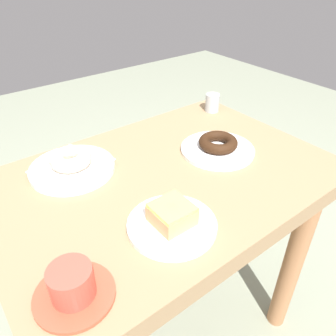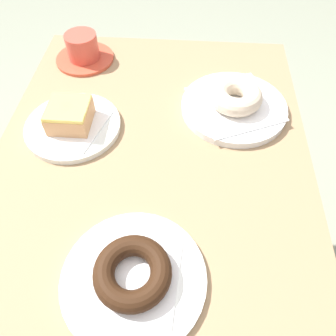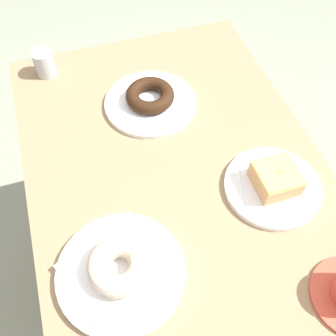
{
  "view_description": "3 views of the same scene",
  "coord_description": "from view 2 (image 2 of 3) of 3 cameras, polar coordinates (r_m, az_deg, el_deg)",
  "views": [
    {
      "loc": [
        0.43,
        0.57,
        1.27
      ],
      "look_at": [
        0.0,
        0.02,
        0.8
      ],
      "focal_mm": 35.24,
      "sensor_mm": 36.0,
      "label": 1
    },
    {
      "loc": [
        -0.36,
        -0.06,
        1.26
      ],
      "look_at": [
        -0.0,
        -0.04,
        0.79
      ],
      "focal_mm": 35.31,
      "sensor_mm": 36.0,
      "label": 2
    },
    {
      "loc": [
        0.45,
        -0.16,
        1.43
      ],
      "look_at": [
        0.02,
        -0.02,
        0.8
      ],
      "focal_mm": 41.7,
      "sensor_mm": 36.0,
      "label": 3
    }
  ],
  "objects": [
    {
      "name": "plate_sugar_ring",
      "position": [
        0.74,
        11.28,
        10.25
      ],
      "size": [
        0.23,
        0.23,
        0.02
      ],
      "primitive_type": "cylinder",
      "color": "white",
      "rests_on": "table"
    },
    {
      "name": "napkin_sugar_ring",
      "position": [
        0.73,
        11.39,
        10.79
      ],
      "size": [
        0.22,
        0.22,
        0.0
      ],
      "primitive_type": "cube",
      "rotation": [
        0.0,
        0.0,
        0.41
      ],
      "color": "white",
      "rests_on": "plate_sugar_ring"
    },
    {
      "name": "plate_glazed_square",
      "position": [
        0.71,
        -16.06,
        6.96
      ],
      "size": [
        0.19,
        0.19,
        0.01
      ],
      "primitive_type": "cylinder",
      "color": "white",
      "rests_on": "table"
    },
    {
      "name": "napkin_chocolate_ring",
      "position": [
        0.51,
        -6.08,
        -18.13
      ],
      "size": [
        0.14,
        0.14,
        0.0
      ],
      "primitive_type": "cube",
      "rotation": [
        0.0,
        0.0,
        -0.07
      ],
      "color": "white",
      "rests_on": "plate_chocolate_ring"
    },
    {
      "name": "donut_glazed_square",
      "position": [
        0.69,
        -16.65,
        8.8
      ],
      "size": [
        0.08,
        0.08,
        0.05
      ],
      "color": "tan",
      "rests_on": "napkin_glazed_square"
    },
    {
      "name": "coffee_cup",
      "position": [
        0.88,
        -14.45,
        19.19
      ],
      "size": [
        0.14,
        0.14,
        0.07
      ],
      "color": "#CA4C33",
      "rests_on": "table"
    },
    {
      "name": "napkin_glazed_square",
      "position": [
        0.7,
        -16.2,
        7.4
      ],
      "size": [
        0.16,
        0.16,
        0.0
      ],
      "primitive_type": "cube",
      "rotation": [
        0.0,
        0.0,
        -0.29
      ],
      "color": "white",
      "rests_on": "plate_glazed_square"
    },
    {
      "name": "table",
      "position": [
        0.73,
        -2.87,
        -7.75
      ],
      "size": [
        0.9,
        0.61,
        0.77
      ],
      "color": "#987956",
      "rests_on": "ground_plane"
    },
    {
      "name": "donut_chocolate_ring",
      "position": [
        0.49,
        -6.26,
        -17.47
      ],
      "size": [
        0.11,
        0.11,
        0.03
      ],
      "primitive_type": "torus",
      "color": "black",
      "rests_on": "napkin_chocolate_ring"
    },
    {
      "name": "donut_sugar_ring",
      "position": [
        0.72,
        11.66,
        12.04
      ],
      "size": [
        0.11,
        0.11,
        0.04
      ],
      "primitive_type": "torus",
      "color": "beige",
      "rests_on": "napkin_sugar_ring"
    },
    {
      "name": "plate_chocolate_ring",
      "position": [
        0.52,
        -6.02,
        -18.39
      ],
      "size": [
        0.22,
        0.22,
        0.01
      ],
      "primitive_type": "cylinder",
      "color": "white",
      "rests_on": "table"
    },
    {
      "name": "ground_plane",
      "position": [
        1.31,
        -1.7,
        -21.5
      ],
      "size": [
        6.0,
        6.0,
        0.0
      ],
      "primitive_type": "plane",
      "color": "gray"
    }
  ]
}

